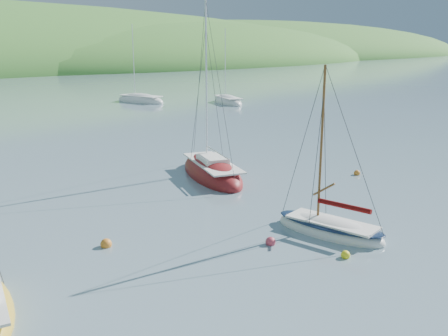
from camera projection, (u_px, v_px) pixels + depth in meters
ground at (369, 263)px, 20.49m from camera, size 700.00×700.00×0.00m
daysailer_white at (330, 229)px, 23.61m from camera, size 2.99×5.74×8.40m
sloop_red at (212, 173)px, 33.43m from camera, size 5.45×8.85×12.39m
distant_sloop_b at (140, 101)px, 73.56m from camera, size 5.23×9.00×12.13m
distant_sloop_d at (228, 102)px, 72.26m from camera, size 5.19×8.50×11.45m
mooring_buoys at (254, 224)px, 24.50m from camera, size 19.23×8.13×0.51m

